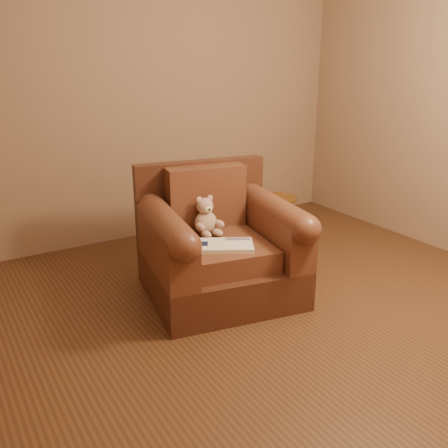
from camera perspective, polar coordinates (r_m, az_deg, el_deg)
floor at (r=3.40m, az=6.53°, el=-10.65°), size 4.00×4.00×0.00m
room at (r=2.96m, az=7.84°, el=19.65°), size 4.02×4.02×2.71m
armchair at (r=3.59m, az=-0.68°, el=-2.64°), size 1.16×1.12×0.91m
teddy_bear at (r=3.58m, az=-2.01°, el=0.51°), size 0.21×0.23×0.28m
guidebook at (r=3.35m, az=0.02°, el=-2.48°), size 0.45×0.39×0.03m
side_table at (r=4.34m, az=5.84°, el=0.06°), size 0.36×0.36×0.51m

